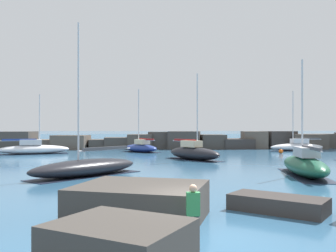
{
  "coord_description": "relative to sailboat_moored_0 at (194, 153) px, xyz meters",
  "views": [
    {
      "loc": [
        -1.8,
        -10.84,
        3.2
      ],
      "look_at": [
        0.75,
        23.26,
        3.3
      ],
      "focal_mm": 40.0,
      "sensor_mm": 36.0,
      "label": 1
    }
  ],
  "objects": [
    {
      "name": "ground_plane",
      "position": [
        -3.43,
        -25.48,
        -0.71
      ],
      "size": [
        600.0,
        600.0,
        0.0
      ],
      "primitive_type": "plane",
      "color": "#336084"
    },
    {
      "name": "open_sea_beyond",
      "position": [
        -3.43,
        79.23,
        -0.71
      ],
      "size": [
        400.0,
        116.0,
        0.01
      ],
      "color": "#235175",
      "rests_on": "ground"
    },
    {
      "name": "breakwater_jetty",
      "position": [
        1.14,
        19.16,
        0.38
      ],
      "size": [
        68.15,
        7.12,
        2.59
      ],
      "color": "#423D38",
      "rests_on": "ground"
    },
    {
      "name": "foreground_rocks",
      "position": [
        -4.8,
        -24.65,
        -0.15
      ],
      "size": [
        20.41,
        9.69,
        1.48
      ],
      "color": "#383330",
      "rests_on": "ground"
    },
    {
      "name": "sailboat_moored_0",
      "position": [
        0.0,
        0.0,
        0.0
      ],
      "size": [
        5.44,
        7.01,
        8.39
      ],
      "color": "black",
      "rests_on": "ground"
    },
    {
      "name": "sailboat_moored_2",
      "position": [
        5.64,
        -12.36,
        0.0
      ],
      "size": [
        3.51,
        8.36,
        7.81
      ],
      "color": "#195138",
      "rests_on": "ground"
    },
    {
      "name": "sailboat_moored_3",
      "position": [
        -17.82,
        9.09,
        -0.08
      ],
      "size": [
        8.35,
        4.52,
        7.11
      ],
      "color": "white",
      "rests_on": "ground"
    },
    {
      "name": "sailboat_moored_4",
      "position": [
        -8.75,
        -11.42,
        -0.14
      ],
      "size": [
        7.44,
        7.6,
        9.95
      ],
      "color": "black",
      "rests_on": "ground"
    },
    {
      "name": "sailboat_moored_6",
      "position": [
        -5.12,
        11.65,
        -0.1
      ],
      "size": [
        5.35,
        5.89,
        8.11
      ],
      "color": "navy",
      "rests_on": "ground"
    },
    {
      "name": "sailboat_moored_7",
      "position": [
        15.87,
        12.51,
        -0.11
      ],
      "size": [
        7.62,
        2.57,
        8.07
      ],
      "color": "white",
      "rests_on": "ground"
    },
    {
      "name": "mooring_buoy_orange_near",
      "position": [
        11.75,
        7.68,
        -0.45
      ],
      "size": [
        0.53,
        0.53,
        0.73
      ],
      "color": "#EA5914",
      "rests_on": "ground"
    },
    {
      "name": "person_on_rocks",
      "position": [
        -3.79,
        -26.25,
        0.21
      ],
      "size": [
        0.36,
        0.22,
        1.65
      ],
      "color": "#282833",
      "rests_on": "ground"
    }
  ]
}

